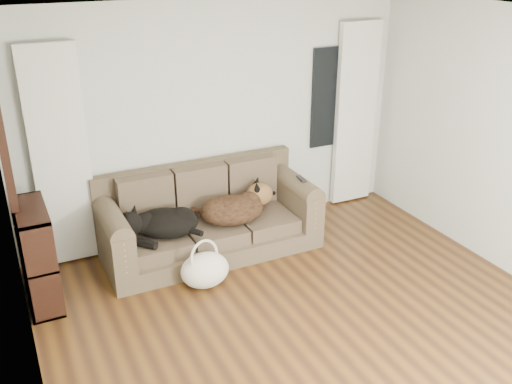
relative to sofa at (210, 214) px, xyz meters
name	(u,v)px	position (x,y,z in m)	size (l,w,h in m)	color
floor	(335,348)	(0.32, -1.97, -0.45)	(5.00, 5.00, 0.00)	#3A2213
ceiling	(357,27)	(0.32, -1.97, 2.15)	(5.00, 5.00, 0.00)	white
wall_back	(217,120)	(0.32, 0.53, 0.85)	(4.50, 0.04, 2.60)	beige
wall_left	(23,279)	(-1.93, -1.97, 0.85)	(0.04, 5.00, 2.60)	beige
curtain_left	(61,159)	(-1.38, 0.45, 0.70)	(0.55, 0.08, 2.25)	white
curtain_right	(355,115)	(2.12, 0.45, 0.70)	(0.55, 0.08, 2.25)	white
window_pane	(330,97)	(1.77, 0.50, 0.95)	(0.50, 0.03, 1.20)	black
door_casing	(11,190)	(-1.88, 0.07, 0.60)	(0.07, 0.60, 2.10)	black
sofa	(210,214)	(0.00, 0.00, 0.00)	(2.29, 0.99, 0.94)	brown
dog_black_lab	(162,224)	(-0.56, -0.07, 0.03)	(0.67, 0.47, 0.28)	black
dog_shepherd	(235,209)	(0.26, -0.08, 0.04)	(0.72, 0.51, 0.32)	black
tv_remote	(301,179)	(1.02, -0.16, 0.28)	(0.04, 0.16, 0.02)	black
tote_bag	(205,271)	(-0.31, -0.62, -0.29)	(0.48, 0.37, 0.35)	white
bookshelf	(37,253)	(-1.77, -0.18, 0.05)	(0.29, 0.76, 0.95)	black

